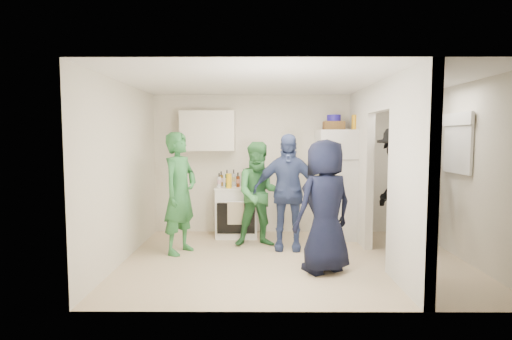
{
  "coord_description": "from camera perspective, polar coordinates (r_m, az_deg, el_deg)",
  "views": [
    {
      "loc": [
        -0.51,
        -5.56,
        1.74
      ],
      "look_at": [
        -0.54,
        0.4,
        1.25
      ],
      "focal_mm": 28.0,
      "sensor_mm": 36.0,
      "label": 1
    }
  ],
  "objects": [
    {
      "name": "person_denim",
      "position": [
        6.19,
        4.45,
        -3.14
      ],
      "size": [
        1.09,
        0.53,
        1.79
      ],
      "primitive_type": "imported",
      "rotation": [
        0.0,
        0.0,
        -0.09
      ],
      "color": "navy",
      "rests_on": "floor"
    },
    {
      "name": "bottle_a",
      "position": [
        7.12,
        -4.99,
        -1.23
      ],
      "size": [
        0.07,
        0.07,
        0.26
      ],
      "primitive_type": "cylinder",
      "color": "brown",
      "rests_on": "stove"
    },
    {
      "name": "spice_shelf",
      "position": [
        7.23,
        4.34,
        1.6
      ],
      "size": [
        0.35,
        0.08,
        0.03
      ],
      "primitive_type": "cube",
      "color": "olive",
      "rests_on": "wall_back"
    },
    {
      "name": "bottle_e",
      "position": [
        7.13,
        -1.77,
        -1.05
      ],
      "size": [
        0.07,
        0.07,
        0.3
      ],
      "primitive_type": "cylinder",
      "color": "#A2AAB3",
      "rests_on": "stove"
    },
    {
      "name": "ceiling",
      "position": [
        5.63,
        5.63,
        12.44
      ],
      "size": [
        4.8,
        4.8,
        0.0
      ],
      "primitive_type": "plane",
      "rotation": [
        3.14,
        0.0,
        0.0
      ],
      "color": "white",
      "rests_on": "wall_back"
    },
    {
      "name": "wall_left",
      "position": [
        5.89,
        -18.42,
        -0.31
      ],
      "size": [
        0.0,
        3.4,
        3.4
      ],
      "primitive_type": "plane",
      "rotation": [
        1.57,
        0.0,
        1.57
      ],
      "color": "silver",
      "rests_on": "floor"
    },
    {
      "name": "red_cup",
      "position": [
        6.77,
        -0.99,
        -2.09
      ],
      "size": [
        0.09,
        0.09,
        0.12
      ],
      "primitive_type": "cylinder",
      "color": "red",
      "rests_on": "stove"
    },
    {
      "name": "bottle_d",
      "position": [
        6.93,
        -2.59,
        -1.39
      ],
      "size": [
        0.06,
        0.06,
        0.25
      ],
      "primitive_type": "cylinder",
      "color": "#652B11",
      "rests_on": "stove"
    },
    {
      "name": "blue_bowl",
      "position": [
        7.08,
        11.06,
        7.3
      ],
      "size": [
        0.24,
        0.24,
        0.11
      ],
      "primitive_type": "cylinder",
      "color": "#1E1490",
      "rests_on": "wicker_basket"
    },
    {
      "name": "partition_pier_front",
      "position": [
        4.8,
        21.19,
        -1.49
      ],
      "size": [
        0.12,
        1.2,
        2.5
      ],
      "primitive_type": "cube",
      "color": "silver",
      "rests_on": "floor"
    },
    {
      "name": "bottle_g",
      "position": [
        7.12,
        -0.74,
        -1.05
      ],
      "size": [
        0.07,
        0.07,
        0.3
      ],
      "primitive_type": "cylinder",
      "color": "olive",
      "rests_on": "stove"
    },
    {
      "name": "wall_right",
      "position": [
        6.29,
        27.85,
        -0.31
      ],
      "size": [
        0.0,
        3.4,
        3.4
      ],
      "primitive_type": "plane",
      "rotation": [
        1.57,
        0.0,
        -1.57
      ],
      "color": "silver",
      "rests_on": "floor"
    },
    {
      "name": "yellow_cup_stack_stove",
      "position": [
        6.76,
        -3.88,
        -1.56
      ],
      "size": [
        0.09,
        0.09,
        0.25
      ],
      "primitive_type": "cylinder",
      "color": "yellow",
      "rests_on": "stove"
    },
    {
      "name": "stove",
      "position": [
        7.06,
        -2.75,
        -5.92
      ],
      "size": [
        0.74,
        0.61,
        0.88
      ],
      "primitive_type": "cube",
      "color": "white",
      "rests_on": "floor"
    },
    {
      "name": "bottle_b",
      "position": [
        6.9,
        -4.17,
        -1.22
      ],
      "size": [
        0.06,
        0.06,
        0.3
      ],
      "primitive_type": "cylinder",
      "color": "#1A4F1A",
      "rests_on": "stove"
    },
    {
      "name": "bottle_h",
      "position": [
        6.87,
        -5.29,
        -1.48
      ],
      "size": [
        0.07,
        0.07,
        0.25
      ],
      "primitive_type": "cylinder",
      "color": "silver",
      "rests_on": "stove"
    },
    {
      "name": "person_navy",
      "position": [
        5.21,
        9.81,
        -5.11
      ],
      "size": [
        1.0,
        0.89,
        1.71
      ],
      "primitive_type": "imported",
      "rotation": [
        0.0,
        0.0,
        -2.63
      ],
      "color": "black",
      "rests_on": "floor"
    },
    {
      "name": "bottle_c",
      "position": [
        7.12,
        -3.2,
        -1.09
      ],
      "size": [
        0.06,
        0.06,
        0.29
      ],
      "primitive_type": "cylinder",
      "color": "#AFB8BD",
      "rests_on": "stove"
    },
    {
      "name": "wicker_basket",
      "position": [
        7.07,
        11.04,
        6.25
      ],
      "size": [
        0.35,
        0.25,
        0.15
      ],
      "primitive_type": "cube",
      "color": "brown",
      "rests_on": "fridge"
    },
    {
      "name": "wall_back",
      "position": [
        7.29,
        4.31,
        0.84
      ],
      "size": [
        4.8,
        0.0,
        4.8
      ],
      "primitive_type": "plane",
      "rotation": [
        1.57,
        0.0,
        0.0
      ],
      "color": "silver",
      "rests_on": "floor"
    },
    {
      "name": "yellow_cup_stack_top",
      "position": [
        6.99,
        13.87,
        6.62
      ],
      "size": [
        0.09,
        0.09,
        0.25
      ],
      "primitive_type": "cylinder",
      "color": "orange",
      "rests_on": "fridge"
    },
    {
      "name": "wall_clock",
      "position": [
        7.26,
        4.74,
        4.38
      ],
      "size": [
        0.22,
        0.02,
        0.22
      ],
      "primitive_type": "cylinder",
      "rotation": [
        1.57,
        0.0,
        0.0
      ],
      "color": "white",
      "rests_on": "wall_back"
    },
    {
      "name": "nook_valance",
      "position": [
        6.43,
        26.81,
        6.52
      ],
      "size": [
        0.04,
        0.82,
        0.18
      ],
      "primitive_type": "cube",
      "color": "white",
      "rests_on": "wall_right"
    },
    {
      "name": "person_nook",
      "position": [
        6.32,
        19.8,
        -2.64
      ],
      "size": [
        0.77,
        1.27,
        1.92
      ],
      "primitive_type": "imported",
      "rotation": [
        0.0,
        0.0,
        -1.53
      ],
      "color": "black",
      "rests_on": "floor"
    },
    {
      "name": "nook_window_frame",
      "position": [
        6.43,
        26.89,
        3.39
      ],
      "size": [
        0.04,
        0.76,
        0.86
      ],
      "primitive_type": "cube",
      "color": "white",
      "rests_on": "wall_right"
    },
    {
      "name": "fridge",
      "position": [
        7.08,
        11.78,
        -1.94
      ],
      "size": [
        0.77,
        0.75,
        1.87
      ],
      "primitive_type": "cube",
      "color": "silver",
      "rests_on": "floor"
    },
    {
      "name": "partition_pier_back",
      "position": [
        6.89,
        14.67,
        0.47
      ],
      "size": [
        0.12,
        1.2,
        2.5
      ],
      "primitive_type": "cube",
      "color": "silver",
      "rests_on": "floor"
    },
    {
      "name": "nook_window",
      "position": [
        6.44,
        27.01,
        3.39
      ],
      "size": [
        0.03,
        0.7,
        0.8
      ],
      "primitive_type": "cube",
      "color": "black",
      "rests_on": "wall_right"
    },
    {
      "name": "wall_front",
      "position": [
        3.92,
        7.79,
        -2.53
      ],
      "size": [
        4.8,
        0.0,
        4.8
      ],
      "primitive_type": "plane",
      "rotation": [
        -1.57,
        0.0,
        0.0
      ],
      "color": "silver",
      "rests_on": "floor"
    },
    {
      "name": "upper_cabinet",
      "position": [
        7.13,
        -6.9,
        5.56
      ],
      "size": [
        0.95,
        0.34,
        0.7
      ],
      "primitive_type": "cube",
      "color": "silver",
      "rests_on": "wall_back"
    },
    {
      "name": "partition_header",
      "position": [
        5.84,
        17.6,
        9.99
      ],
      "size": [
        0.12,
        1.0,
        0.4
      ],
      "primitive_type": "cube",
      "color": "silver",
      "rests_on": "partition_pier_back"
    },
    {
      "name": "person_green_left",
      "position": [
        6.08,
        -10.8,
        -3.24
      ],
      "size": [
        0.67,
        0.78,
        1.82
      ],
      "primitive_type": "imported",
      "rotation": [
        0.0,
        0.0,
        1.13
      ],
      "color": "#317C42",
      "rests_on": "floor"
    },
    {
      "name": "floor",
      "position": [
        5.84,
        5.43,
        -12.64
      ],
      "size": [
        4.8,
        4.8,
        0.0
      ],
      "primitive_type": "plane",
      "color": "#CEB191",
      "rests_on": "ground"
    },
    {
      "name": "person_green_center",
      "position": [
        6.37,
        0.57,
        -3.48
      ],
      "size": [
        0.87,
        0.71,
        1.67
      ],
      "primitive_type": "imported",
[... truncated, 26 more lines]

